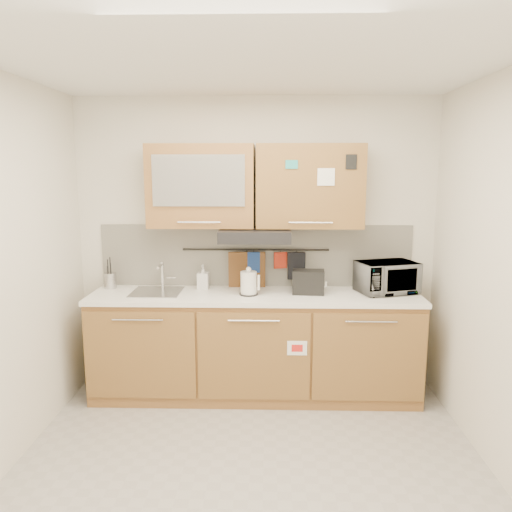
{
  "coord_description": "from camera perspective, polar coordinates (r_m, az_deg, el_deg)",
  "views": [
    {
      "loc": [
        0.12,
        -2.96,
        1.98
      ],
      "look_at": [
        0.01,
        1.05,
        1.27
      ],
      "focal_mm": 35.0,
      "sensor_mm": 36.0,
      "label": 1
    }
  ],
  "objects": [
    {
      "name": "floor",
      "position": [
        3.56,
        -0.73,
        -23.75
      ],
      "size": [
        3.2,
        3.2,
        0.0
      ],
      "primitive_type": "plane",
      "color": "#9E9993",
      "rests_on": "ground"
    },
    {
      "name": "ceiling",
      "position": [
        3.03,
        -0.84,
        21.84
      ],
      "size": [
        3.2,
        3.2,
        0.0
      ],
      "primitive_type": "plane",
      "rotation": [
        3.14,
        0.0,
        0.0
      ],
      "color": "white",
      "rests_on": "wall_back"
    },
    {
      "name": "toaster",
      "position": [
        4.29,
        6.0,
        -2.94
      ],
      "size": [
        0.28,
        0.18,
        0.2
      ],
      "rotation": [
        0.0,
        0.0,
        -0.08
      ],
      "color": "black",
      "rests_on": "countertop"
    },
    {
      "name": "microwave",
      "position": [
        4.44,
        14.71,
        -2.37
      ],
      "size": [
        0.56,
        0.46,
        0.27
      ],
      "primitive_type": "imported",
      "rotation": [
        0.0,
        0.0,
        0.31
      ],
      "color": "#999999",
      "rests_on": "countertop"
    },
    {
      "name": "cutting_board",
      "position": [
        4.5,
        -1.05,
        -2.12
      ],
      "size": [
        0.33,
        0.03,
        0.41
      ],
      "primitive_type": "cube",
      "rotation": [
        0.0,
        0.0,
        0.03
      ],
      "color": "brown",
      "rests_on": "utensil_rail"
    },
    {
      "name": "countertop",
      "position": [
        4.29,
        -0.13,
        -4.58
      ],
      "size": [
        2.82,
        0.62,
        0.04
      ],
      "primitive_type": "cube",
      "color": "white",
      "rests_on": "base_cabinet"
    },
    {
      "name": "sink",
      "position": [
        4.41,
        -11.26,
        -4.05
      ],
      "size": [
        0.42,
        0.4,
        0.26
      ],
      "color": "silver",
      "rests_on": "countertop"
    },
    {
      "name": "dark_pouch",
      "position": [
        4.49,
        4.65,
        -1.12
      ],
      "size": [
        0.16,
        0.05,
        0.25
      ],
      "primitive_type": "cube",
      "rotation": [
        0.0,
        0.0,
        0.01
      ],
      "color": "black",
      "rests_on": "utensil_rail"
    },
    {
      "name": "upper_cabinets",
      "position": [
        4.29,
        -0.15,
        8.01
      ],
      "size": [
        1.82,
        0.37,
        0.7
      ],
      "color": "brown",
      "rests_on": "wall_back"
    },
    {
      "name": "wall_back",
      "position": [
        4.51,
        -0.02,
        1.33
      ],
      "size": [
        3.2,
        0.0,
        3.2
      ],
      "primitive_type": "plane",
      "rotation": [
        1.57,
        0.0,
        0.0
      ],
      "color": "silver",
      "rests_on": "ground"
    },
    {
      "name": "utensil_rail",
      "position": [
        4.47,
        -0.04,
        0.73
      ],
      "size": [
        1.3,
        0.02,
        0.02
      ],
      "primitive_type": "cylinder",
      "rotation": [
        0.0,
        1.57,
        0.0
      ],
      "color": "black",
      "rests_on": "backsplash"
    },
    {
      "name": "pot_holder",
      "position": [
        4.47,
        2.81,
        -0.49
      ],
      "size": [
        0.12,
        0.05,
        0.15
      ],
      "primitive_type": "cube",
      "rotation": [
        0.0,
        0.0,
        0.3
      ],
      "color": "red",
      "rests_on": "utensil_rail"
    },
    {
      "name": "soap_bottle",
      "position": [
        4.45,
        -6.07,
        -2.39
      ],
      "size": [
        0.1,
        0.1,
        0.22
      ],
      "primitive_type": "imported",
      "rotation": [
        0.0,
        0.0,
        -0.04
      ],
      "color": "#999999",
      "rests_on": "countertop"
    },
    {
      "name": "base_cabinet",
      "position": [
        4.44,
        -0.13,
        -10.76
      ],
      "size": [
        2.8,
        0.64,
        0.88
      ],
      "color": "brown",
      "rests_on": "floor"
    },
    {
      "name": "backsplash",
      "position": [
        4.52,
        -0.03,
        0.06
      ],
      "size": [
        2.8,
        0.02,
        0.56
      ],
      "primitive_type": "cube",
      "color": "silver",
      "rests_on": "countertop"
    },
    {
      "name": "range_hood",
      "position": [
        4.25,
        -0.11,
        2.43
      ],
      "size": [
        0.6,
        0.46,
        0.1
      ],
      "primitive_type": "cube",
      "color": "black",
      "rests_on": "upper_cabinets"
    },
    {
      "name": "kettle",
      "position": [
        4.22,
        -0.83,
        -3.2
      ],
      "size": [
        0.17,
        0.16,
        0.24
      ],
      "rotation": [
        0.0,
        0.0,
        -0.12
      ],
      "color": "silver",
      "rests_on": "countertop"
    },
    {
      "name": "oven_mitt",
      "position": [
        4.47,
        -0.26,
        -0.72
      ],
      "size": [
        0.11,
        0.03,
        0.19
      ],
      "primitive_type": "cube",
      "rotation": [
        0.0,
        0.0,
        0.04
      ],
      "color": "navy",
      "rests_on": "utensil_rail"
    },
    {
      "name": "utensil_crock",
      "position": [
        4.65,
        -16.32,
        -2.67
      ],
      "size": [
        0.13,
        0.13,
        0.28
      ],
      "rotation": [
        0.0,
        0.0,
        0.21
      ],
      "color": "#AFAEB3",
      "rests_on": "countertop"
    }
  ]
}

